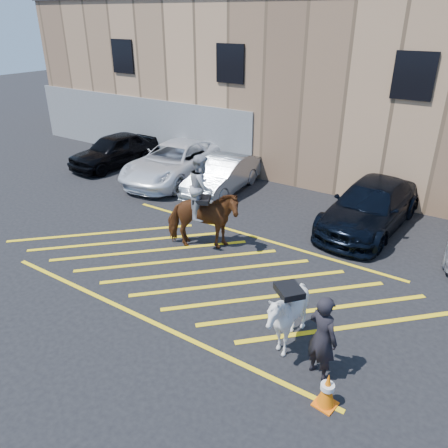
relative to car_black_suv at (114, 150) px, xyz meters
The scene contains 11 objects.
ground 10.27m from the car_black_suv, 28.64° to the right, with size 90.00×90.00×0.00m, color black.
car_black_suv is the anchor object (origin of this frame).
car_white_pickup 3.48m from the car_black_suv, ahead, with size 2.55×5.53×1.54m, color white.
car_silver_sedan 5.99m from the car_black_suv, ahead, with size 1.46×4.20×1.38m, color #939BA1.
car_blue_suv 11.78m from the car_black_suv, ahead, with size 2.10×5.17×1.50m, color black.
handler 14.80m from the car_black_suv, 28.67° to the right, with size 0.66×0.43×1.81m, color black.
warehouse 11.80m from the car_black_suv, 38.28° to the left, with size 32.42×10.20×7.30m.
hatching_zone 10.41m from the car_black_suv, 30.09° to the right, with size 12.60×5.12×0.01m.
mounted_bay 9.08m from the car_black_suv, 27.40° to the right, with size 2.41×1.88×2.90m.
saddled_white 13.86m from the car_black_suv, 29.22° to the right, with size 1.93×1.96×1.61m.
traffic_cone 15.47m from the car_black_suv, 30.04° to the right, with size 0.43×0.43×0.73m.
Camera 1 is at (6.02, -8.59, 6.39)m, focal length 35.00 mm.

